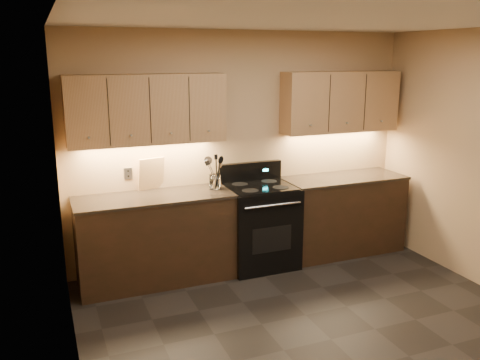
# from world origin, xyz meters

# --- Properties ---
(floor) EXTENTS (4.00, 4.00, 0.00)m
(floor) POSITION_xyz_m (0.00, 0.00, 0.00)
(floor) COLOR black
(floor) RESTS_ON ground
(ceiling) EXTENTS (4.00, 4.00, 0.00)m
(ceiling) POSITION_xyz_m (0.00, 0.00, 2.60)
(ceiling) COLOR silver
(ceiling) RESTS_ON wall_back
(wall_back) EXTENTS (4.00, 0.04, 2.60)m
(wall_back) POSITION_xyz_m (0.00, 2.00, 1.30)
(wall_back) COLOR tan
(wall_back) RESTS_ON ground
(wall_left) EXTENTS (0.04, 4.00, 2.60)m
(wall_left) POSITION_xyz_m (-2.00, 0.00, 1.30)
(wall_left) COLOR tan
(wall_left) RESTS_ON ground
(counter_left) EXTENTS (1.62, 0.62, 0.93)m
(counter_left) POSITION_xyz_m (-1.10, 1.70, 0.47)
(counter_left) COLOR black
(counter_left) RESTS_ON ground
(counter_right) EXTENTS (1.46, 0.62, 0.93)m
(counter_right) POSITION_xyz_m (1.18, 1.70, 0.47)
(counter_right) COLOR black
(counter_right) RESTS_ON ground
(stove) EXTENTS (0.76, 0.68, 1.14)m
(stove) POSITION_xyz_m (0.08, 1.68, 0.48)
(stove) COLOR black
(stove) RESTS_ON ground
(upper_cab_left) EXTENTS (1.60, 0.30, 0.70)m
(upper_cab_left) POSITION_xyz_m (-1.10, 1.85, 1.80)
(upper_cab_left) COLOR #A98554
(upper_cab_left) RESTS_ON wall_back
(upper_cab_right) EXTENTS (1.44, 0.30, 0.70)m
(upper_cab_right) POSITION_xyz_m (1.18, 1.85, 1.80)
(upper_cab_right) COLOR #A98554
(upper_cab_right) RESTS_ON wall_back
(outlet_plate) EXTENTS (0.08, 0.01, 0.12)m
(outlet_plate) POSITION_xyz_m (-1.30, 1.99, 1.12)
(outlet_plate) COLOR #B2B5BA
(outlet_plate) RESTS_ON wall_back
(utensil_crock) EXTENTS (0.15, 0.15, 0.16)m
(utensil_crock) POSITION_xyz_m (-0.42, 1.74, 1.00)
(utensil_crock) COLOR white
(utensil_crock) RESTS_ON counter_left
(cutting_board) EXTENTS (0.29, 0.14, 0.35)m
(cutting_board) POSITION_xyz_m (-1.06, 1.96, 1.11)
(cutting_board) COLOR tan
(cutting_board) RESTS_ON counter_left
(wooden_spoon) EXTENTS (0.17, 0.10, 0.29)m
(wooden_spoon) POSITION_xyz_m (-0.44, 1.74, 1.09)
(wooden_spoon) COLOR tan
(wooden_spoon) RESTS_ON utensil_crock
(black_spoon) EXTENTS (0.12, 0.12, 0.36)m
(black_spoon) POSITION_xyz_m (-0.42, 1.76, 1.12)
(black_spoon) COLOR black
(black_spoon) RESTS_ON utensil_crock
(black_turner) EXTENTS (0.11, 0.15, 0.38)m
(black_turner) POSITION_xyz_m (-0.40, 1.73, 1.13)
(black_turner) COLOR black
(black_turner) RESTS_ON utensil_crock
(steel_spatula) EXTENTS (0.22, 0.11, 0.35)m
(steel_spatula) POSITION_xyz_m (-0.38, 1.75, 1.12)
(steel_spatula) COLOR silver
(steel_spatula) RESTS_ON utensil_crock
(steel_skimmer) EXTENTS (0.20, 0.17, 0.36)m
(steel_skimmer) POSITION_xyz_m (-0.38, 1.73, 1.11)
(steel_skimmer) COLOR silver
(steel_skimmer) RESTS_ON utensil_crock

